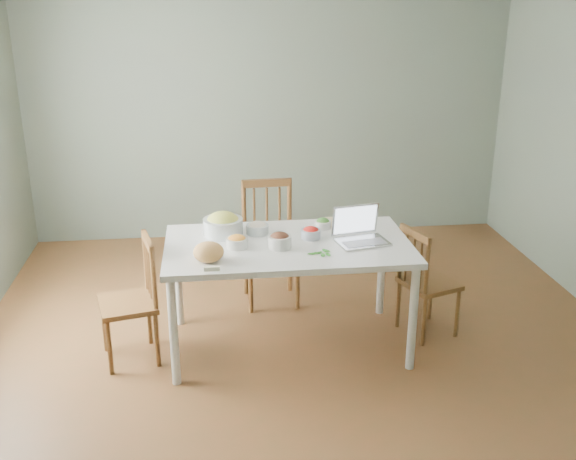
{
  "coord_description": "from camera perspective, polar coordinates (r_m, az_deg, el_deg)",
  "views": [
    {
      "loc": [
        -0.65,
        -4.47,
        2.57
      ],
      "look_at": [
        -0.11,
        0.02,
        0.93
      ],
      "focal_mm": 41.9,
      "sensor_mm": 36.0,
      "label": 1
    }
  ],
  "objects": [
    {
      "name": "floor",
      "position": [
        5.2,
        1.23,
        -9.7
      ],
      "size": [
        5.0,
        5.0,
        0.0
      ],
      "primitive_type": "cube",
      "color": "brown",
      "rests_on": "ground"
    },
    {
      "name": "bowl_onion",
      "position": [
        5.02,
        -2.62,
        0.19
      ],
      "size": [
        0.17,
        0.17,
        0.09
      ],
      "primitive_type": null,
      "rotation": [
        0.0,
        0.0,
        0.04
      ],
      "color": "silver",
      "rests_on": "dining_table"
    },
    {
      "name": "bowl_carrot",
      "position": [
        4.77,
        -4.35,
        -0.97
      ],
      "size": [
        0.18,
        0.18,
        0.09
      ],
      "primitive_type": null,
      "rotation": [
        0.0,
        0.0,
        -0.15
      ],
      "color": "orange",
      "rests_on": "dining_table"
    },
    {
      "name": "chair_left",
      "position": [
        4.94,
        -13.48,
        -5.9
      ],
      "size": [
        0.47,
        0.49,
        0.92
      ],
      "primitive_type": null,
      "rotation": [
        0.0,
        0.0,
        -1.34
      ],
      "color": "#452C0F",
      "rests_on": "floor"
    },
    {
      "name": "dining_table",
      "position": [
        5.01,
        0.0,
        -5.54
      ],
      "size": [
        1.77,
        0.99,
        0.83
      ],
      "primitive_type": null,
      "color": "white",
      "rests_on": "floor"
    },
    {
      "name": "wall_front",
      "position": [
        2.4,
        9.95,
        -10.92
      ],
      "size": [
        5.0,
        0.0,
        2.7
      ],
      "primitive_type": "cube",
      "color": "slate",
      "rests_on": "ground"
    },
    {
      "name": "chair_far",
      "position": [
        5.66,
        -1.49,
        -1.28
      ],
      "size": [
        0.48,
        0.46,
        1.04
      ],
      "primitive_type": null,
      "rotation": [
        0.0,
        0.0,
        0.06
      ],
      "color": "#452C0F",
      "rests_on": "floor"
    },
    {
      "name": "bread_boule",
      "position": [
        4.53,
        -6.76,
        -1.86
      ],
      "size": [
        0.26,
        0.26,
        0.13
      ],
      "primitive_type": "ellipsoid",
      "rotation": [
        0.0,
        0.0,
        0.27
      ],
      "color": "tan",
      "rests_on": "dining_table"
    },
    {
      "name": "chair_right",
      "position": [
        5.3,
        11.92,
        -4.22
      ],
      "size": [
        0.48,
        0.49,
        0.88
      ],
      "primitive_type": null,
      "rotation": [
        0.0,
        0.0,
        1.91
      ],
      "color": "#452C0F",
      "rests_on": "floor"
    },
    {
      "name": "bowl_squash",
      "position": [
        5.0,
        -5.54,
        0.51
      ],
      "size": [
        0.38,
        0.38,
        0.17
      ],
      "primitive_type": null,
      "rotation": [
        0.0,
        0.0,
        0.35
      ],
      "color": "gold",
      "rests_on": "dining_table"
    },
    {
      "name": "basil_bunch",
      "position": [
        4.66,
        2.67,
        -1.89
      ],
      "size": [
        0.19,
        0.19,
        0.02
      ],
      "primitive_type": null,
      "color": "#1D471A",
      "rests_on": "dining_table"
    },
    {
      "name": "bowl_broccoli",
      "position": [
        5.14,
        2.97,
        0.58
      ],
      "size": [
        0.16,
        0.16,
        0.08
      ],
      "primitive_type": null,
      "rotation": [
        0.0,
        0.0,
        0.37
      ],
      "color": "#306325",
      "rests_on": "dining_table"
    },
    {
      "name": "bowl_redpep",
      "position": [
        4.93,
        1.94,
        -0.23
      ],
      "size": [
        0.19,
        0.19,
        0.09
      ],
      "primitive_type": null,
      "rotation": [
        0.0,
        0.0,
        -0.39
      ],
      "color": "#E00C00",
      "rests_on": "dining_table"
    },
    {
      "name": "flatbread",
      "position": [
        5.25,
        3.78,
        0.65
      ],
      "size": [
        0.29,
        0.29,
        0.02
      ],
      "primitive_type": "cylinder",
      "rotation": [
        0.0,
        0.0,
        0.43
      ],
      "color": "beige",
      "rests_on": "dining_table"
    },
    {
      "name": "laptop",
      "position": [
        4.83,
        6.39,
        0.28
      ],
      "size": [
        0.41,
        0.35,
        0.25
      ],
      "primitive_type": null,
      "rotation": [
        0.0,
        0.0,
        0.2
      ],
      "color": "silver",
      "rests_on": "dining_table"
    },
    {
      "name": "bowl_mushroom",
      "position": [
        4.74,
        -0.72,
        -0.89
      ],
      "size": [
        0.22,
        0.22,
        0.11
      ],
      "primitive_type": null,
      "rotation": [
        0.0,
        0.0,
        0.36
      ],
      "color": "black",
      "rests_on": "dining_table"
    },
    {
      "name": "wall_back",
      "position": [
        7.1,
        -1.55,
        10.07
      ],
      "size": [
        5.0,
        0.0,
        2.7
      ],
      "primitive_type": "cube",
      "color": "slate",
      "rests_on": "ground"
    },
    {
      "name": "butter_stick",
      "position": [
        4.41,
        -6.48,
        -3.27
      ],
      "size": [
        0.1,
        0.03,
        0.03
      ],
      "primitive_type": "cube",
      "rotation": [
        0.0,
        0.0,
        -0.03
      ],
      "color": "beige",
      "rests_on": "dining_table"
    }
  ]
}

